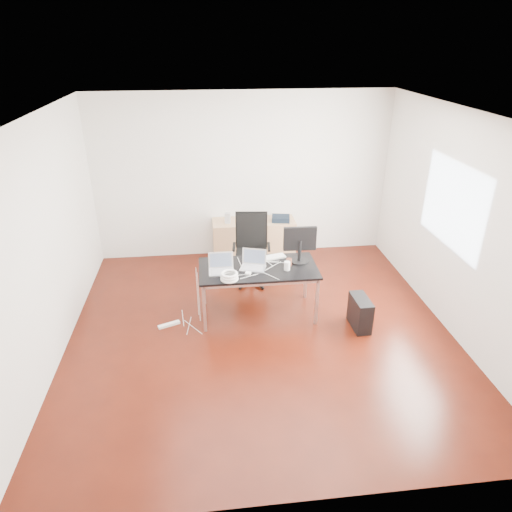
{
  "coord_description": "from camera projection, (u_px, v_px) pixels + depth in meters",
  "views": [
    {
      "loc": [
        -0.64,
        -5.01,
        3.57
      ],
      "look_at": [
        0.0,
        0.55,
        0.85
      ],
      "focal_mm": 32.0,
      "sensor_mm": 36.0,
      "label": 1
    }
  ],
  "objects": [
    {
      "name": "monitor",
      "position": [
        300.0,
        242.0,
        6.23
      ],
      "size": [
        0.45,
        0.26,
        0.51
      ],
      "rotation": [
        0.0,
        0.0,
        -0.04
      ],
      "color": "black",
      "rests_on": "desk"
    },
    {
      "name": "office_chair",
      "position": [
        251.0,
        245.0,
        7.12
      ],
      "size": [
        0.53,
        0.55,
        1.08
      ],
      "rotation": [
        0.0,
        0.0,
        -0.11
      ],
      "color": "black",
      "rests_on": "ground"
    },
    {
      "name": "speaker",
      "position": [
        228.0,
        218.0,
        7.67
      ],
      "size": [
        0.1,
        0.1,
        0.18
      ],
      "primitive_type": "cube",
      "rotation": [
        0.0,
        0.0,
        -0.21
      ],
      "color": "#9E9E9E",
      "rests_on": "filing_cabinet_left"
    },
    {
      "name": "cup_white",
      "position": [
        287.0,
        266.0,
        6.09
      ],
      "size": [
        0.08,
        0.08,
        0.12
      ],
      "primitive_type": "cylinder",
      "rotation": [
        0.0,
        0.0,
        0.05
      ],
      "color": "white",
      "rests_on": "desk"
    },
    {
      "name": "wastebasket",
      "position": [
        230.0,
        252.0,
        7.98
      ],
      "size": [
        0.25,
        0.25,
        0.28
      ],
      "primitive_type": "cylinder",
      "rotation": [
        0.0,
        0.0,
        -0.05
      ],
      "color": "black",
      "rests_on": "ground"
    },
    {
      "name": "filing_cabinet_left",
      "position": [
        228.0,
        241.0,
        7.91
      ],
      "size": [
        0.5,
        0.5,
        0.7
      ],
      "primitive_type": "cube",
      "color": "tan",
      "rests_on": "ground"
    },
    {
      "name": "power_adapter",
      "position": [
        248.0,
        273.0,
        5.99
      ],
      "size": [
        0.09,
        0.09,
        0.03
      ],
      "primitive_type": "cube",
      "rotation": [
        0.0,
        0.0,
        -0.41
      ],
      "color": "white",
      "rests_on": "desk"
    },
    {
      "name": "power_strip",
      "position": [
        169.0,
        325.0,
        6.2
      ],
      "size": [
        0.3,
        0.17,
        0.04
      ],
      "primitive_type": "cube",
      "rotation": [
        0.0,
        0.0,
        0.38
      ],
      "color": "white",
      "rests_on": "ground"
    },
    {
      "name": "laptop_left",
      "position": [
        221.0,
        267.0,
        6.06
      ],
      "size": [
        0.33,
        0.26,
        0.23
      ],
      "rotation": [
        0.0,
        0.0,
        -0.01
      ],
      "color": "silver",
      "rests_on": "desk"
    },
    {
      "name": "pc_tower",
      "position": [
        360.0,
        313.0,
        6.1
      ],
      "size": [
        0.22,
        0.46,
        0.44
      ],
      "primitive_type": "cube",
      "rotation": [
        0.0,
        0.0,
        0.04
      ],
      "color": "black",
      "rests_on": "ground"
    },
    {
      "name": "desk",
      "position": [
        258.0,
        271.0,
        6.2
      ],
      "size": [
        1.6,
        0.8,
        0.73
      ],
      "color": "black",
      "rests_on": "ground"
    },
    {
      "name": "cup_brown",
      "position": [
        289.0,
        262.0,
        6.21
      ],
      "size": [
        0.09,
        0.09,
        0.1
      ],
      "primitive_type": "cylinder",
      "rotation": [
        0.0,
        0.0,
        -0.28
      ],
      "color": "#582C1E",
      "rests_on": "desk"
    },
    {
      "name": "keyboard",
      "position": [
        270.0,
        258.0,
        6.42
      ],
      "size": [
        0.46,
        0.24,
        0.02
      ],
      "primitive_type": "cube",
      "rotation": [
        0.0,
        0.0,
        0.25
      ],
      "color": "white",
      "rests_on": "desk"
    },
    {
      "name": "room_shell",
      "position": [
        264.0,
        234.0,
        5.49
      ],
      "size": [
        5.0,
        5.0,
        5.0
      ],
      "color": "#360E06",
      "rests_on": "ground"
    },
    {
      "name": "cable_coil",
      "position": [
        229.0,
        276.0,
        5.84
      ],
      "size": [
        0.24,
        0.24,
        0.11
      ],
      "rotation": [
        0.0,
        0.0,
        0.26
      ],
      "color": "white",
      "rests_on": "desk"
    },
    {
      "name": "filing_cabinet_right",
      "position": [
        279.0,
        238.0,
        8.0
      ],
      "size": [
        0.5,
        0.5,
        0.7
      ],
      "primitive_type": "cube",
      "color": "tan",
      "rests_on": "ground"
    },
    {
      "name": "laptop_right",
      "position": [
        253.0,
        264.0,
        6.16
      ],
      "size": [
        0.39,
        0.34,
        0.23
      ],
      "rotation": [
        0.0,
        0.0,
        -0.31
      ],
      "color": "silver",
      "rests_on": "desk"
    },
    {
      "name": "navy_garment",
      "position": [
        281.0,
        218.0,
        7.78
      ],
      "size": [
        0.34,
        0.29,
        0.09
      ],
      "primitive_type": "cube",
      "rotation": [
        0.0,
        0.0,
        -0.17
      ],
      "color": "black",
      "rests_on": "filing_cabinet_right"
    }
  ]
}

